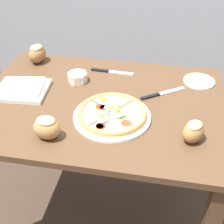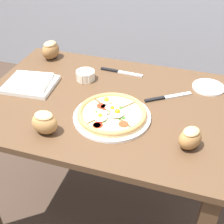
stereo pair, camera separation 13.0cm
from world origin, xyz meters
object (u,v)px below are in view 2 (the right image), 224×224
Objects in this scene: ramekin_bowl at (85,75)px; side_saucer at (208,87)px; bread_piece_far at (51,50)px; knife_main at (168,97)px; knife_spare at (121,72)px; napkin_folded at (30,83)px; bread_piece_mid at (190,138)px; dining_table at (104,121)px; pizza at (112,114)px; bread_piece_near at (45,122)px.

ramekin_bowl reaches higher than side_saucer.
bread_piece_far is 0.87m from side_saucer.
knife_main is 0.88× the size of knife_spare.
knife_spare is (-0.27, 0.16, -0.00)m from knife_main.
bread_piece_mid is at bearing -14.51° from napkin_folded.
knife_spare is 1.50× the size of side_saucer.
knife_spare is at bearing 178.04° from side_saucer.
ramekin_bowl is at bearing -30.67° from bread_piece_far.
napkin_folded is at bearing 153.93° from knife_main.
ramekin_bowl is at bearing -138.68° from knife_spare.
side_saucer is (0.45, 0.26, 0.13)m from dining_table.
bread_piece_mid is 0.79× the size of side_saucer.
pizza is 0.28m from bread_piece_near.
bread_piece_near is at bearing -102.59° from knife_spare.
bread_piece_mid is (0.40, -0.19, 0.17)m from dining_table.
pizza is at bearing -49.54° from ramekin_bowl.
bread_piece_near is 0.58m from knife_main.
pizza is 3.01× the size of bread_piece_near.
bread_piece_near is 0.55× the size of knife_main.
side_saucer is at bearing -3.65° from bread_piece_far.
bread_piece_near is (0.00, -0.43, 0.02)m from ramekin_bowl.
bread_piece_far reaches higher than pizza.
dining_table is 8.91× the size of bread_piece_far.
side_saucer is (0.87, -0.06, -0.05)m from bread_piece_far.
bread_piece_far is 0.63× the size of knife_main.
ramekin_bowl is 0.92× the size of bread_piece_near.
ramekin_bowl is 0.79× the size of bread_piece_far.
side_saucer is (0.45, -0.02, 0.00)m from knife_spare.
pizza is at bearing 37.27° from bread_piece_near.
bread_piece_far is at bearing 176.35° from side_saucer.
dining_table is at bearing 62.09° from bread_piece_near.
ramekin_bowl is at bearing 139.73° from knife_main.
knife_spare is at bearing 74.85° from bread_piece_near.
knife_main is (0.65, 0.10, -0.01)m from napkin_folded.
knife_main is at bearing -27.77° from knife_spare.
ramekin_bowl reaches higher than knife_main.
ramekin_bowl is 0.43m from bread_piece_near.
bread_piece_far is (-0.49, 0.42, 0.03)m from pizza.
bread_piece_mid is at bearing -14.25° from pizza.
bread_piece_near reaches higher than side_saucer.
bread_piece_mid reaches higher than dining_table.
dining_table is 4.96× the size of knife_spare.
napkin_folded is at bearing -148.65° from ramekin_bowl.
ramekin_bowl reaches higher than dining_table.
napkin_folded is 0.46m from knife_spare.
bread_piece_near reaches higher than napkin_folded.
side_saucer is at bearing 84.52° from bread_piece_mid.
ramekin_bowl reaches higher than knife_spare.
dining_table is 0.36m from bread_piece_near.
knife_main is at bearing -140.34° from side_saucer.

